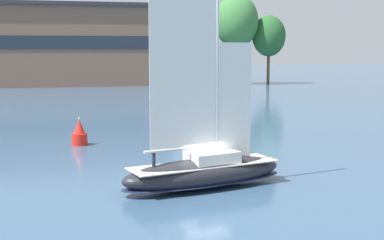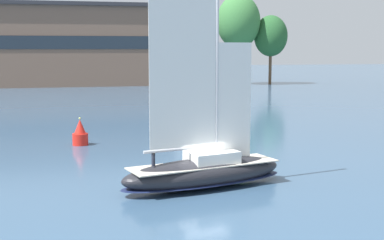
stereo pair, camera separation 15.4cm
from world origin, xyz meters
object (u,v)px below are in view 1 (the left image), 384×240
Objects in this scene: tree_shore_right at (237,22)px; channel_buoy at (79,134)px; tree_shore_center at (269,36)px; sailboat_main at (205,169)px; sailboat_moored_mid_channel at (207,90)px.

tree_shore_right is 74.03m from channel_buoy.
sailboat_main is (-34.69, -79.32, -9.10)m from tree_shore_center.
tree_shore_center is 87.05m from sailboat_main.
tree_shore_right is (-7.13, 0.24, 2.93)m from tree_shore_center.
sailboat_main is at bearing -109.11° from tree_shore_right.
sailboat_moored_mid_channel is (16.27, 60.58, -0.50)m from sailboat_main.
sailboat_main reaches higher than channel_buoy.
sailboat_moored_mid_channel is 50.97m from channel_buoy.
tree_shore_center is 27.98m from sailboat_moored_mid_channel.
sailboat_main is (-27.56, -79.56, -12.04)m from tree_shore_right.
tree_shore_right is 8.36× the size of channel_buoy.
sailboat_moored_mid_channel is at bearing 74.97° from sailboat_main.
sailboat_moored_mid_channel reaches higher than channel_buoy.
sailboat_main is 62.72m from sailboat_moored_mid_channel.
sailboat_main is at bearing -113.62° from tree_shore_center.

